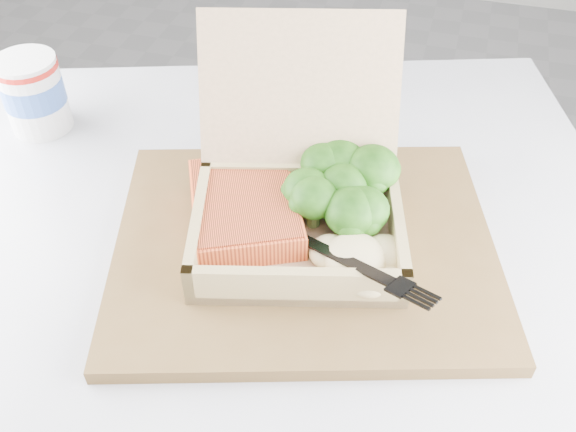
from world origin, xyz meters
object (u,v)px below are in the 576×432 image
(serving_tray, at_px, (304,246))
(cafe_table, at_px, (264,380))
(takeout_container, at_px, (298,186))
(paper_cup, at_px, (33,92))

(serving_tray, bearing_deg, cafe_table, -129.30)
(takeout_container, relative_size, paper_cup, 2.83)
(takeout_container, xyz_separation_m, paper_cup, (-0.36, 0.09, -0.01))
(cafe_table, bearing_deg, paper_cup, 154.00)
(serving_tray, xyz_separation_m, takeout_container, (-0.01, 0.03, 0.05))
(cafe_table, height_order, paper_cup, paper_cup)
(paper_cup, bearing_deg, takeout_container, -14.64)
(cafe_table, height_order, takeout_container, takeout_container)
(cafe_table, relative_size, serving_tray, 2.67)
(cafe_table, distance_m, serving_tray, 0.20)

